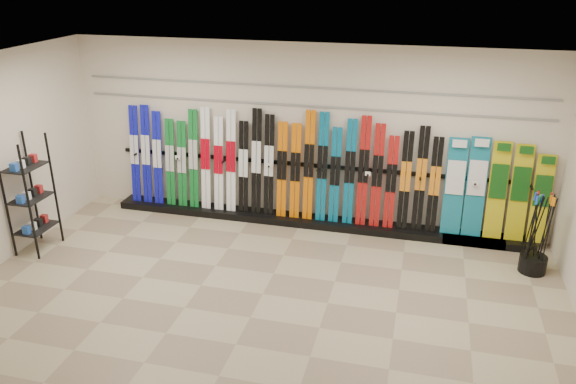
# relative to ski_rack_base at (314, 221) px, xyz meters

# --- Properties ---
(floor) EXTENTS (8.00, 8.00, 0.00)m
(floor) POSITION_rel_ski_rack_base_xyz_m (-0.22, -2.28, -0.06)
(floor) COLOR gray
(floor) RESTS_ON ground
(back_wall) EXTENTS (8.00, 0.00, 8.00)m
(back_wall) POSITION_rel_ski_rack_base_xyz_m (-0.22, 0.22, 1.44)
(back_wall) COLOR beige
(back_wall) RESTS_ON floor
(ceiling) EXTENTS (8.00, 8.00, 0.00)m
(ceiling) POSITION_rel_ski_rack_base_xyz_m (-0.22, -2.28, 2.94)
(ceiling) COLOR silver
(ceiling) RESTS_ON back_wall
(ski_rack_base) EXTENTS (8.00, 0.40, 0.12)m
(ski_rack_base) POSITION_rel_ski_rack_base_xyz_m (0.00, 0.00, 0.00)
(ski_rack_base) COLOR black
(ski_rack_base) RESTS_ON floor
(skis) EXTENTS (5.36, 0.22, 1.83)m
(skis) POSITION_rel_ski_rack_base_xyz_m (-0.68, 0.04, 0.90)
(skis) COLOR #1215B7
(skis) RESTS_ON ski_rack_base
(snowboards) EXTENTS (1.57, 0.24, 1.57)m
(snowboards) POSITION_rel_ski_rack_base_xyz_m (2.83, 0.08, 0.81)
(snowboards) COLOR #14728C
(snowboards) RESTS_ON ski_rack_base
(accessory_rack) EXTENTS (0.40, 0.60, 1.80)m
(accessory_rack) POSITION_rel_ski_rack_base_xyz_m (-3.97, -1.87, 0.84)
(accessory_rack) COLOR black
(accessory_rack) RESTS_ON floor
(pole_bin) EXTENTS (0.38, 0.38, 0.25)m
(pole_bin) POSITION_rel_ski_rack_base_xyz_m (3.38, -0.76, 0.07)
(pole_bin) COLOR black
(pole_bin) RESTS_ON floor
(ski_poles) EXTENTS (0.31, 0.33, 1.18)m
(ski_poles) POSITION_rel_ski_rack_base_xyz_m (3.36, -0.75, 0.55)
(ski_poles) COLOR black
(ski_poles) RESTS_ON pole_bin
(slatwall_rail_0) EXTENTS (7.60, 0.02, 0.03)m
(slatwall_rail_0) POSITION_rel_ski_rack_base_xyz_m (-0.22, 0.20, 1.94)
(slatwall_rail_0) COLOR gray
(slatwall_rail_0) RESTS_ON back_wall
(slatwall_rail_1) EXTENTS (7.60, 0.02, 0.03)m
(slatwall_rail_1) POSITION_rel_ski_rack_base_xyz_m (-0.22, 0.20, 2.24)
(slatwall_rail_1) COLOR gray
(slatwall_rail_1) RESTS_ON back_wall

